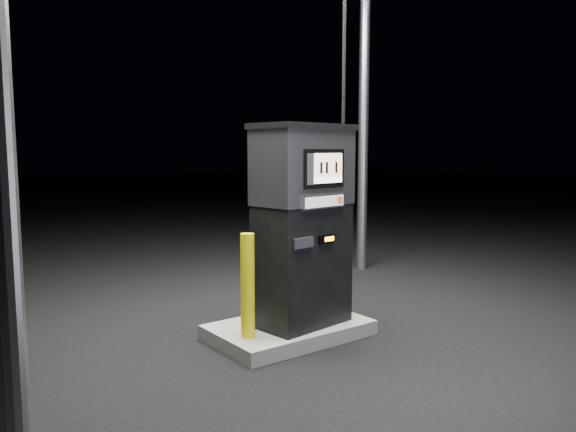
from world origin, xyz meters
TOP-DOWN VIEW (x-y plane):
  - ground at (0.00, 0.00)m, footprint 80.00×80.00m
  - pump_island at (0.00, 0.00)m, footprint 1.60×1.00m
  - fuel_dispenser at (0.10, -0.10)m, footprint 1.16×0.73m
  - bollard_left at (-0.59, -0.12)m, footprint 0.15×0.15m
  - bollard_right at (0.55, 0.17)m, footprint 0.13×0.13m

SIDE VIEW (x-z plane):
  - ground at x=0.00m, z-range 0.00..0.00m
  - pump_island at x=0.00m, z-range 0.00..0.15m
  - bollard_right at x=0.55m, z-range 0.15..1.04m
  - bollard_left at x=-0.59m, z-range 0.15..1.16m
  - fuel_dispenser at x=0.10m, z-range -0.92..3.33m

